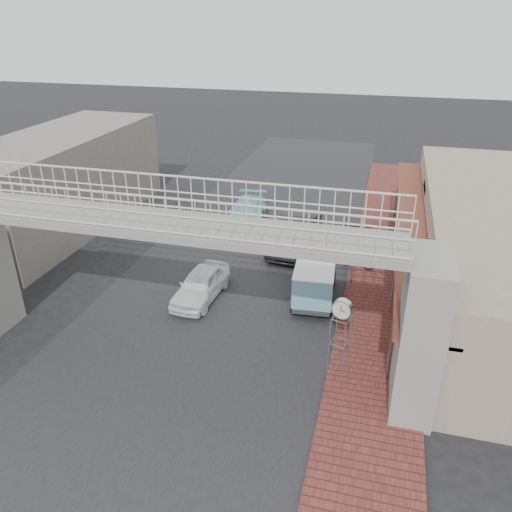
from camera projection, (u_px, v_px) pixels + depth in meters
The scene contains 15 objects.
ground at pixel (217, 304), 20.58m from camera, with size 120.00×120.00×0.00m, color black.
road_strip at pixel (217, 304), 20.57m from camera, with size 10.00×60.00×0.01m, color black.
sidewalk at pixel (381, 288), 21.65m from camera, with size 3.00×40.00×0.10m, color brown.
shophouse_row at pixel (498, 249), 20.62m from camera, with size 7.20×18.00×4.00m.
footbridge at pixel (172, 282), 15.71m from camera, with size 16.40×2.40×6.34m.
building_far_left at pixel (60, 181), 27.23m from camera, with size 5.00×14.00×5.00m, color gray.
white_hatchback at pixel (201, 285), 20.73m from camera, with size 1.49×3.69×1.26m, color white.
dark_sedan at pixel (295, 234), 25.02m from camera, with size 1.70×4.89×1.61m, color black.
angkot_curb at pixel (303, 240), 24.88m from camera, with size 1.98×4.29×1.19m, color #70C0C2.
angkot_far at pixel (247, 212), 28.06m from camera, with size 1.87×4.60×1.34m, color #7BCBD5.
angkot_van at pixel (315, 276), 20.42m from camera, with size 1.87×3.66×1.74m.
motorcycle_near at pixel (357, 259), 23.07m from camera, with size 0.58×1.67×0.88m, color black.
motorcycle_far at pixel (383, 233), 25.68m from camera, with size 0.44×1.56×0.94m, color black.
street_clock at pixel (342, 312), 15.62m from camera, with size 0.71×0.65×2.73m.
arrow_sign at pixel (372, 238), 20.71m from camera, with size 1.68×1.09×2.82m.
Camera 1 is at (6.10, -16.59, 10.84)m, focal length 35.00 mm.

